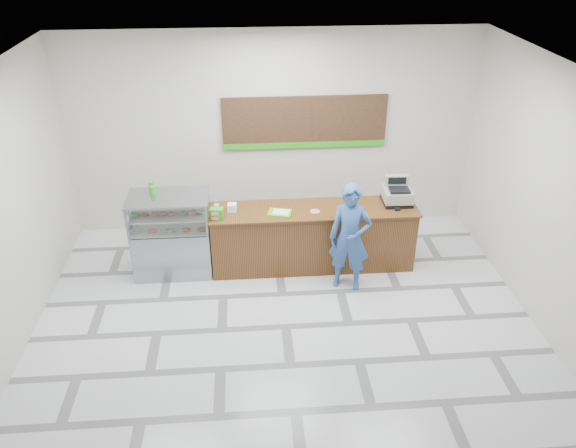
{
  "coord_description": "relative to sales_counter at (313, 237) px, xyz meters",
  "views": [
    {
      "loc": [
        -0.46,
        -6.12,
        5.11
      ],
      "look_at": [
        0.1,
        0.9,
        1.14
      ],
      "focal_mm": 35.0,
      "sensor_mm": 36.0,
      "label": 1
    }
  ],
  "objects": [
    {
      "name": "display_case",
      "position": [
        -2.22,
        -0.0,
        0.16
      ],
      "size": [
        1.22,
        0.72,
        1.33
      ],
      "color": "gray",
      "rests_on": "floor"
    },
    {
      "name": "sales_counter",
      "position": [
        0.0,
        0.0,
        0.0
      ],
      "size": [
        3.26,
        0.76,
        1.03
      ],
      "color": "brown",
      "rests_on": "floor"
    },
    {
      "name": "serving_tray",
      "position": [
        -0.53,
        -0.1,
        0.52
      ],
      "size": [
        0.4,
        0.33,
        0.02
      ],
      "rotation": [
        0.0,
        0.0,
        -0.24
      ],
      "color": "#4AC60F",
      "rests_on": "sales_counter"
    },
    {
      "name": "back_wall",
      "position": [
        -0.55,
        1.45,
        1.23
      ],
      "size": [
        7.0,
        0.0,
        7.0
      ],
      "primitive_type": "plane",
      "rotation": [
        1.57,
        0.0,
        0.0
      ],
      "color": "beige",
      "rests_on": "floor"
    },
    {
      "name": "menu_board",
      "position": [
        -0.0,
        1.41,
        1.42
      ],
      "size": [
        2.8,
        0.06,
        0.9
      ],
      "color": "black",
      "rests_on": "back_wall"
    },
    {
      "name": "promo_box",
      "position": [
        -1.49,
        -0.2,
        0.6
      ],
      "size": [
        0.21,
        0.15,
        0.17
      ],
      "primitive_type": "cube",
      "rotation": [
        0.0,
        0.0,
        -0.12
      ],
      "color": "#249C14",
      "rests_on": "sales_counter"
    },
    {
      "name": "ceiling",
      "position": [
        -0.55,
        -1.55,
        2.98
      ],
      "size": [
        7.0,
        7.0,
        0.0
      ],
      "primitive_type": "plane",
      "rotation": [
        3.14,
        0.0,
        0.0
      ],
      "color": "silver",
      "rests_on": "back_wall"
    },
    {
      "name": "donut_decal",
      "position": [
        0.02,
        -0.09,
        0.52
      ],
      "size": [
        0.16,
        0.16,
        0.0
      ],
      "primitive_type": "cylinder",
      "color": "pink",
      "rests_on": "sales_counter"
    },
    {
      "name": "napkin_box",
      "position": [
        -1.26,
        0.04,
        0.57
      ],
      "size": [
        0.15,
        0.15,
        0.11
      ],
      "primitive_type": "cube",
      "rotation": [
        0.0,
        0.0,
        -0.12
      ],
      "color": "white",
      "rests_on": "sales_counter"
    },
    {
      "name": "straw_cup",
      "position": [
        -1.5,
        0.04,
        0.57
      ],
      "size": [
        0.08,
        0.08,
        0.12
      ],
      "primitive_type": "cylinder",
      "color": "silver",
      "rests_on": "sales_counter"
    },
    {
      "name": "customer",
      "position": [
        0.47,
        -0.62,
        0.34
      ],
      "size": [
        0.72,
        0.57,
        1.71
      ],
      "primitive_type": "imported",
      "rotation": [
        0.0,
        0.0,
        -0.3
      ],
      "color": "#2D5190",
      "rests_on": "floor"
    },
    {
      "name": "green_cup_right",
      "position": [
        -2.45,
        0.11,
        0.88
      ],
      "size": [
        0.08,
        0.08,
        0.12
      ],
      "primitive_type": "cylinder",
      "color": "#249C14",
      "rests_on": "display_case"
    },
    {
      "name": "floor",
      "position": [
        -0.55,
        -1.55,
        -0.52
      ],
      "size": [
        7.0,
        7.0,
        0.0
      ],
      "primitive_type": "plane",
      "color": "silver",
      "rests_on": "ground"
    },
    {
      "name": "green_cup_left",
      "position": [
        -2.48,
        0.27,
        0.88
      ],
      "size": [
        0.09,
        0.09,
        0.13
      ],
      "primitive_type": "cylinder",
      "color": "#249C14",
      "rests_on": "display_case"
    },
    {
      "name": "card_terminal",
      "position": [
        1.29,
        -0.1,
        0.53
      ],
      "size": [
        0.08,
        0.16,
        0.04
      ],
      "primitive_type": "cube",
      "rotation": [
        0.0,
        0.0,
        -0.02
      ],
      "color": "black",
      "rests_on": "sales_counter"
    },
    {
      "name": "cash_register",
      "position": [
        1.34,
        0.12,
        0.67
      ],
      "size": [
        0.46,
        0.48,
        0.42
      ],
      "rotation": [
        0.0,
        0.0,
        -0.04
      ],
      "color": "black",
      "rests_on": "sales_counter"
    }
  ]
}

